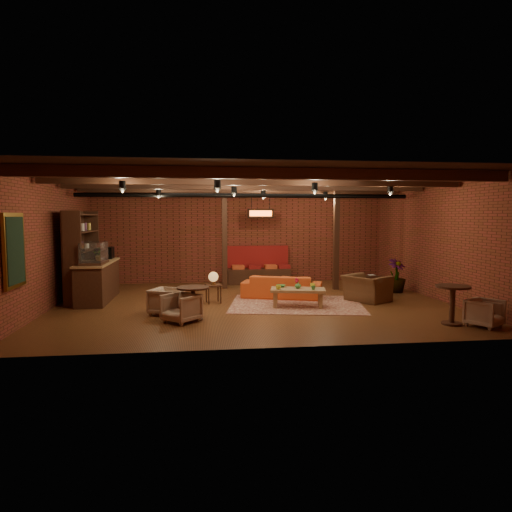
{
  "coord_description": "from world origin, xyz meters",
  "views": [
    {
      "loc": [
        -1.39,
        -11.58,
        2.26
      ],
      "look_at": [
        0.09,
        0.2,
        1.22
      ],
      "focal_mm": 32.0,
      "sensor_mm": 36.0,
      "label": 1
    }
  ],
  "objects": [
    {
      "name": "ceiling_beams",
      "position": [
        0.0,
        0.0,
        3.08
      ],
      "size": [
        9.8,
        6.4,
        0.22
      ],
      "primitive_type": null,
      "color": "black",
      "rests_on": "ceiling"
    },
    {
      "name": "ceiling_pipe",
      "position": [
        0.0,
        1.6,
        2.85
      ],
      "size": [
        9.6,
        0.12,
        0.12
      ],
      "primitive_type": "cylinder",
      "rotation": [
        0.0,
        1.57,
        0.0
      ],
      "color": "black",
      "rests_on": "ceiling"
    },
    {
      "name": "service_sign",
      "position": [
        0.6,
        3.1,
        2.35
      ],
      "size": [
        0.86,
        0.06,
        0.3
      ],
      "primitive_type": "cube",
      "color": "#FF5E19",
      "rests_on": "ceiling"
    },
    {
      "name": "post_left",
      "position": [
        -0.6,
        2.6,
        1.6
      ],
      "size": [
        0.16,
        0.16,
        3.2
      ],
      "primitive_type": "cube",
      "color": "black",
      "rests_on": "ground"
    },
    {
      "name": "coffee_table",
      "position": [
        1.03,
        -0.55,
        0.41
      ],
      "size": [
        1.45,
        0.93,
        0.71
      ],
      "rotation": [
        0.0,
        0.0,
        -0.21
      ],
      "color": "#9F6D4A",
      "rests_on": "floor"
    },
    {
      "name": "side_table_book",
      "position": [
        3.6,
        1.32,
        0.47
      ],
      "size": [
        0.53,
        0.53,
        0.53
      ],
      "rotation": [
        0.0,
        0.0,
        0.17
      ],
      "color": "black",
      "rests_on": "floor"
    },
    {
      "name": "wall_right",
      "position": [
        5.0,
        0.0,
        1.6
      ],
      "size": [
        0.02,
        8.0,
        3.2
      ],
      "primitive_type": "cube",
      "color": "brown",
      "rests_on": "ground"
    },
    {
      "name": "ceiling",
      "position": [
        0.0,
        0.0,
        3.2
      ],
      "size": [
        10.0,
        8.0,
        0.02
      ],
      "primitive_type": "cube",
      "color": "black",
      "rests_on": "wall_back"
    },
    {
      "name": "ceiling_spotlights",
      "position": [
        0.0,
        0.0,
        2.86
      ],
      "size": [
        6.4,
        4.4,
        0.28
      ],
      "primitive_type": null,
      "color": "black",
      "rests_on": "ceiling"
    },
    {
      "name": "armchair_b",
      "position": [
        -1.79,
        -1.87,
        0.34
      ],
      "size": [
        0.9,
        0.9,
        0.68
      ],
      "primitive_type": "imported",
      "rotation": [
        0.0,
        0.0,
        -0.76
      ],
      "color": "beige",
      "rests_on": "floor"
    },
    {
      "name": "wall_front",
      "position": [
        0.0,
        -4.0,
        1.6
      ],
      "size": [
        10.0,
        0.02,
        3.2
      ],
      "primitive_type": "cube",
      "color": "brown",
      "rests_on": "ground"
    },
    {
      "name": "wall_back",
      "position": [
        0.0,
        4.0,
        1.6
      ],
      "size": [
        10.0,
        0.02,
        3.2
      ],
      "primitive_type": "cube",
      "color": "brown",
      "rests_on": "ground"
    },
    {
      "name": "round_table_right",
      "position": [
        3.84,
        -2.78,
        0.55
      ],
      "size": [
        0.7,
        0.7,
        0.82
      ],
      "color": "black",
      "rests_on": "floor"
    },
    {
      "name": "round_table_left",
      "position": [
        -1.53,
        -1.7,
        0.5
      ],
      "size": [
        0.7,
        0.7,
        0.73
      ],
      "color": "black",
      "rests_on": "floor"
    },
    {
      "name": "side_table_lamp",
      "position": [
        -1.03,
        0.23,
        0.62
      ],
      "size": [
        0.45,
        0.45,
        0.82
      ],
      "rotation": [
        0.0,
        0.0,
        0.18
      ],
      "color": "black",
      "rests_on": "floor"
    },
    {
      "name": "armchair_right",
      "position": [
        3.03,
        -0.05,
        0.47
      ],
      "size": [
        1.17,
        1.28,
        0.94
      ],
      "primitive_type": "imported",
      "rotation": [
        0.0,
        0.0,
        2.15
      ],
      "color": "brown",
      "rests_on": "floor"
    },
    {
      "name": "plant_tall",
      "position": [
        4.4,
        1.2,
        1.5
      ],
      "size": [
        2.19,
        2.19,
        2.99
      ],
      "primitive_type": "imported",
      "rotation": [
        0.0,
        0.0,
        0.4
      ],
      "color": "#4C7F4C",
      "rests_on": "floor"
    },
    {
      "name": "shelving_hutch",
      "position": [
        -4.5,
        1.1,
        1.2
      ],
      "size": [
        0.52,
        2.0,
        2.4
      ],
      "primitive_type": null,
      "color": "black",
      "rests_on": "ground"
    },
    {
      "name": "floor",
      "position": [
        0.0,
        0.0,
        0.0
      ],
      "size": [
        10.0,
        10.0,
        0.0
      ],
      "primitive_type": "plane",
      "color": "#3A1F0E",
      "rests_on": "ground"
    },
    {
      "name": "service_counter",
      "position": [
        -4.1,
        1.0,
        0.8
      ],
      "size": [
        0.8,
        2.5,
        1.6
      ],
      "primitive_type": null,
      "color": "black",
      "rests_on": "ground"
    },
    {
      "name": "post_right",
      "position": [
        2.8,
        2.0,
        1.6
      ],
      "size": [
        0.16,
        0.16,
        3.2
      ],
      "primitive_type": "cube",
      "color": "black",
      "rests_on": "ground"
    },
    {
      "name": "sofa",
      "position": [
        0.87,
        0.75,
        0.32
      ],
      "size": [
        2.33,
        1.5,
        0.63
      ],
      "primitive_type": "imported",
      "rotation": [
        0.0,
        0.0,
        2.82
      ],
      "color": "#CC491C",
      "rests_on": "floor"
    },
    {
      "name": "banquette",
      "position": [
        0.6,
        3.55,
        0.5
      ],
      "size": [
        2.1,
        0.7,
        1.0
      ],
      "primitive_type": null,
      "color": "maroon",
      "rests_on": "ground"
    },
    {
      "name": "armchair_a",
      "position": [
        -2.15,
        -1.06,
        0.34
      ],
      "size": [
        0.83,
        0.85,
        0.68
      ],
      "primitive_type": "imported",
      "rotation": [
        0.0,
        0.0,
        1.14
      ],
      "color": "beige",
      "rests_on": "floor"
    },
    {
      "name": "rug",
      "position": [
        1.07,
        -0.25,
        0.01
      ],
      "size": [
        3.73,
        3.11,
        0.01
      ],
      "primitive_type": "cube",
      "rotation": [
        0.0,
        0.0,
        -0.18
      ],
      "color": "maroon",
      "rests_on": "floor"
    },
    {
      "name": "chalkboard_menu",
      "position": [
        -4.93,
        -2.3,
        1.6
      ],
      "size": [
        0.08,
        0.96,
        1.46
      ],
      "primitive_type": "cube",
      "color": "black",
      "rests_on": "wall_left"
    },
    {
      "name": "plant_counter",
      "position": [
        -4.0,
        1.2,
        1.22
      ],
      "size": [
        0.35,
        0.39,
        0.3
      ],
      "primitive_type": "imported",
      "color": "#337F33",
      "rests_on": "service_counter"
    },
    {
      "name": "armchair_far",
      "position": [
        4.4,
        -3.04,
        0.31
      ],
      "size": [
        0.81,
        0.8,
        0.62
      ],
      "primitive_type": "imported",
      "rotation": [
        0.0,
        0.0,
        0.55
      ],
      "color": "beige",
      "rests_on": "floor"
    },
    {
      "name": "wall_left",
      "position": [
        -5.0,
        0.0,
        1.6
      ],
      "size": [
        0.02,
        8.0,
        3.2
      ],
      "primitive_type": "cube",
      "color": "brown",
      "rests_on": "ground"
    }
  ]
}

